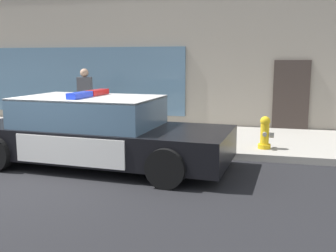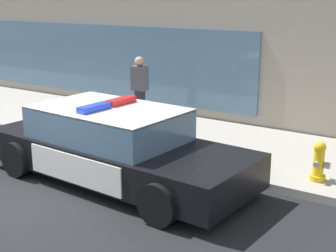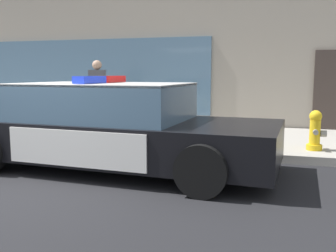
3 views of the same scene
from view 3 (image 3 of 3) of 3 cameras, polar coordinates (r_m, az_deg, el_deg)
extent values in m
plane|color=black|center=(5.65, -22.45, -8.50)|extent=(48.00, 48.00, 0.00)
cube|color=#A39E93|center=(9.19, -6.01, -1.30)|extent=(48.00, 3.46, 0.15)
cube|color=gray|center=(16.61, -6.73, 15.63)|extent=(25.62, 9.99, 7.57)
cube|color=#382D28|center=(10.24, 23.67, 4.51)|extent=(1.00, 0.08, 2.10)
cube|color=black|center=(6.23, -8.05, -1.77)|extent=(5.29, 2.25, 0.60)
cube|color=silver|center=(5.64, 7.04, -1.07)|extent=(1.87, 2.01, 0.05)
cube|color=silver|center=(7.22, -20.94, 0.43)|extent=(1.56, 1.99, 0.05)
cube|color=silver|center=(7.15, -5.13, -0.48)|extent=(2.17, 0.16, 0.51)
cube|color=silver|center=(5.45, -13.83, -3.32)|extent=(2.17, 0.16, 0.51)
cube|color=yellow|center=(7.16, -5.08, -0.46)|extent=(0.22, 0.02, 0.26)
cube|color=slate|center=(6.26, -9.83, 3.50)|extent=(2.79, 1.91, 0.60)
cube|color=silver|center=(6.24, -9.90, 6.15)|extent=(2.79, 1.91, 0.04)
cube|color=red|center=(6.55, -8.40, 6.96)|extent=(0.24, 0.67, 0.11)
cube|color=blue|center=(5.94, -11.59, 6.80)|extent=(0.24, 0.67, 0.11)
cylinder|color=black|center=(6.62, 9.27, -2.63)|extent=(0.69, 0.26, 0.68)
cylinder|color=black|center=(4.76, 5.01, -6.70)|extent=(0.69, 0.26, 0.68)
cylinder|color=black|center=(7.96, -15.72, -1.05)|extent=(0.69, 0.26, 0.68)
cylinder|color=gold|center=(7.45, 20.99, -2.97)|extent=(0.28, 0.28, 0.10)
cylinder|color=gold|center=(7.41, 21.09, -0.88)|extent=(0.19, 0.19, 0.45)
sphere|color=gold|center=(7.37, 21.20, 1.35)|extent=(0.22, 0.22, 0.22)
cylinder|color=gray|center=(7.36, 21.23, 1.95)|extent=(0.06, 0.06, 0.05)
cylinder|color=gray|center=(7.26, 21.19, -0.88)|extent=(0.09, 0.10, 0.09)
cylinder|color=gray|center=(7.55, 21.01, -0.55)|extent=(0.09, 0.10, 0.09)
cylinder|color=gray|center=(7.42, 22.24, -1.06)|extent=(0.10, 0.12, 0.12)
cylinder|color=#23232D|center=(9.90, -10.40, 2.19)|extent=(0.28, 0.28, 0.85)
cube|color=#4C4C51|center=(9.86, -10.50, 6.45)|extent=(0.45, 0.35, 0.62)
sphere|color=tan|center=(9.86, -10.57, 8.95)|extent=(0.24, 0.24, 0.24)
camera|label=1|loc=(1.73, 171.30, 10.66)|focal=41.84mm
camera|label=2|loc=(3.57, 127.69, 26.12)|focal=51.91mm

